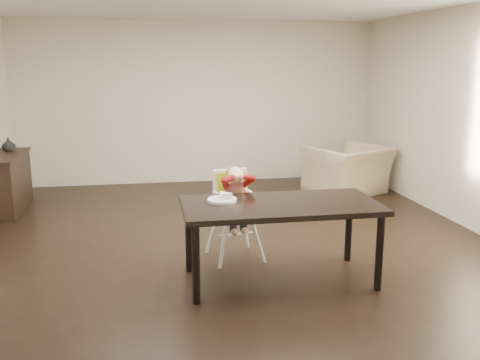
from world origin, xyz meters
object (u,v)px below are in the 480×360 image
Objects in this scene: high_chair at (234,194)px; armchair at (348,162)px; dining_table at (281,211)px; sideboard at (7,183)px.

high_chair is 3.31m from armchair.
dining_table is 0.75m from high_chair.
sideboard is (-4.98, -0.15, -0.10)m from armchair.
sideboard is (-2.77, 2.31, -0.29)m from high_chair.
high_chair is 0.85× the size of armchair.
dining_table is 1.43× the size of sideboard.
armchair is (2.21, 2.46, -0.19)m from high_chair.
dining_table is 1.58× the size of armchair.
armchair is 0.91× the size of sideboard.
sideboard reaches higher than dining_table.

